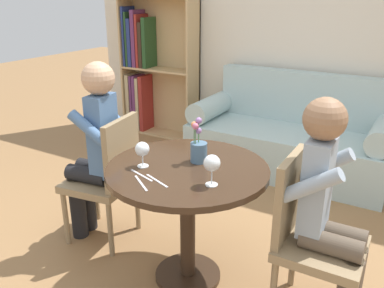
# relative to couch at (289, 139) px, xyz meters

# --- Properties ---
(ground_plane) EXTENTS (16.00, 16.00, 0.00)m
(ground_plane) POSITION_rel_couch_xyz_m (0.00, -1.90, -0.31)
(ground_plane) COLOR olive
(back_wall) EXTENTS (5.20, 0.05, 2.70)m
(back_wall) POSITION_rel_couch_xyz_m (0.00, 0.42, 1.04)
(back_wall) COLOR silver
(back_wall) RESTS_ON ground_plane
(round_table) EXTENTS (0.91, 0.91, 0.74)m
(round_table) POSITION_rel_couch_xyz_m (0.00, -1.90, 0.28)
(round_table) COLOR #382619
(round_table) RESTS_ON ground_plane
(couch) EXTENTS (1.86, 0.80, 0.92)m
(couch) POSITION_rel_couch_xyz_m (0.00, 0.00, 0.00)
(couch) COLOR #A8C1C1
(couch) RESTS_ON ground_plane
(bookshelf_left) EXTENTS (0.95, 0.28, 1.59)m
(bookshelf_left) POSITION_rel_couch_xyz_m (-1.83, 0.27, 0.46)
(bookshelf_left) COLOR tan
(bookshelf_left) RESTS_ON ground_plane
(chair_left) EXTENTS (0.48, 0.48, 0.90)m
(chair_left) POSITION_rel_couch_xyz_m (-0.68, -1.81, 0.18)
(chair_left) COLOR #937A56
(chair_left) RESTS_ON ground_plane
(chair_right) EXTENTS (0.43, 0.43, 0.90)m
(chair_right) POSITION_rel_couch_xyz_m (0.68, -1.82, 0.18)
(chair_right) COLOR #937A56
(chair_right) RESTS_ON ground_plane
(person_left) EXTENTS (0.45, 0.38, 1.26)m
(person_left) POSITION_rel_couch_xyz_m (-0.76, -1.83, 0.36)
(person_left) COLOR black
(person_left) RESTS_ON ground_plane
(person_right) EXTENTS (0.42, 0.34, 1.21)m
(person_right) POSITION_rel_couch_xyz_m (0.77, -1.82, 0.34)
(person_right) COLOR brown
(person_right) RESTS_ON ground_plane
(wine_glass_left) EXTENTS (0.08, 0.08, 0.14)m
(wine_glass_left) POSITION_rel_couch_xyz_m (-0.22, -2.02, 0.53)
(wine_glass_left) COLOR white
(wine_glass_left) RESTS_ON round_table
(wine_glass_right) EXTENTS (0.09, 0.09, 0.16)m
(wine_glass_right) POSITION_rel_couch_xyz_m (0.22, -2.03, 0.55)
(wine_glass_right) COLOR white
(wine_glass_right) RESTS_ON round_table
(flower_vase) EXTENTS (0.10, 0.10, 0.26)m
(flower_vase) POSITION_rel_couch_xyz_m (0.01, -1.80, 0.51)
(flower_vase) COLOR slate
(flower_vase) RESTS_ON round_table
(knife_left_setting) EXTENTS (0.18, 0.08, 0.00)m
(knife_left_setting) POSITION_rel_couch_xyz_m (-0.04, -2.13, 0.43)
(knife_left_setting) COLOR silver
(knife_left_setting) RESTS_ON round_table
(fork_left_setting) EXTENTS (0.18, 0.07, 0.00)m
(fork_left_setting) POSITION_rel_couch_xyz_m (-0.15, -2.12, 0.43)
(fork_left_setting) COLOR silver
(fork_left_setting) RESTS_ON round_table
(knife_right_setting) EXTENTS (0.16, 0.12, 0.00)m
(knife_right_setting) POSITION_rel_couch_xyz_m (-0.10, -2.19, 0.43)
(knife_right_setting) COLOR silver
(knife_right_setting) RESTS_ON round_table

